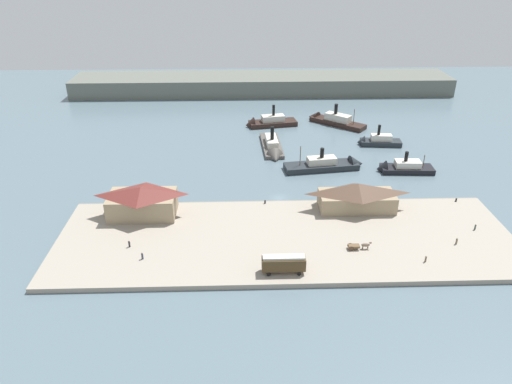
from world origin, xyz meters
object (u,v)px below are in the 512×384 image
(ferry_departing_north, at_px, (332,120))
(pedestrian_near_east_shed, at_px, (129,244))
(street_tram, at_px, (284,263))
(mooring_post_center_east, at_px, (456,200))
(ferry_near_quay, at_px, (267,123))
(ferry_approaching_west, at_px, (376,141))
(ferry_shed_central_terminal, at_px, (357,196))
(pedestrian_at_waters_edge, at_px, (475,227))
(ferry_moored_west, at_px, (273,148))
(ferry_moored_east, at_px, (331,165))
(pedestrian_by_tram, at_px, (426,259))
(ferry_approaching_east, at_px, (400,168))
(mooring_post_west, at_px, (265,202))
(ferry_shed_customs_shed, at_px, (142,201))
(pedestrian_near_cart, at_px, (457,241))
(horse_cart, at_px, (359,246))
(pedestrian_walking_west, at_px, (142,256))

(ferry_departing_north, bearing_deg, pedestrian_near_east_shed, -125.58)
(street_tram, relative_size, mooring_post_center_east, 10.37)
(ferry_near_quay, xyz_separation_m, ferry_approaching_west, (38.18, -21.44, -0.01))
(ferry_shed_central_terminal, distance_m, ferry_approaching_west, 51.48)
(street_tram, distance_m, pedestrian_at_waters_edge, 51.23)
(ferry_moored_west, height_order, ferry_moored_east, ferry_moored_east)
(pedestrian_by_tram, bearing_deg, ferry_approaching_east, 79.18)
(ferry_departing_north, bearing_deg, mooring_post_west, -113.97)
(ferry_shed_central_terminal, bearing_deg, ferry_near_quay, 106.23)
(ferry_shed_customs_shed, bearing_deg, ferry_moored_west, 50.74)
(pedestrian_near_cart, distance_m, ferry_moored_west, 72.63)
(street_tram, distance_m, mooring_post_center_east, 58.58)
(mooring_post_west, height_order, ferry_near_quay, ferry_near_quay)
(pedestrian_near_cart, bearing_deg, ferry_approaching_east, 90.30)
(pedestrian_by_tram, height_order, pedestrian_near_east_shed, pedestrian_near_east_shed)
(pedestrian_near_cart, relative_size, ferry_approaching_west, 0.11)
(ferry_departing_north, distance_m, ferry_near_quay, 26.26)
(mooring_post_center_east, xyz_separation_m, ferry_departing_north, (-22.46, 68.11, -0.11))
(pedestrian_near_cart, xyz_separation_m, pedestrian_by_tram, (-9.73, -6.79, -0.04))
(ferry_near_quay, bearing_deg, street_tram, -90.84)
(ferry_shed_customs_shed, distance_m, pedestrian_at_waters_edge, 83.85)
(ferry_shed_central_terminal, distance_m, street_tram, 34.74)
(horse_cart, bearing_deg, mooring_post_west, 132.26)
(ferry_approaching_west, bearing_deg, ferry_approaching_east, -85.53)
(ferry_moored_west, xyz_separation_m, ferry_moored_east, (17.77, -14.97, 0.21))
(pedestrian_near_east_shed, bearing_deg, ferry_shed_central_terminal, 16.05)
(mooring_post_center_east, height_order, ferry_approaching_west, ferry_approaching_west)
(horse_cart, relative_size, ferry_moored_east, 0.21)
(pedestrian_by_tram, height_order, mooring_post_west, pedestrian_by_tram)
(ferry_departing_north, bearing_deg, ferry_moored_west, -132.41)
(pedestrian_near_east_shed, xyz_separation_m, mooring_post_center_east, (85.14, 19.51, -0.36))
(mooring_post_center_east, relative_size, ferry_departing_north, 0.04)
(pedestrian_by_tram, relative_size, ferry_departing_north, 0.07)
(ferry_moored_west, bearing_deg, pedestrian_near_east_shed, -121.92)
(pedestrian_at_waters_edge, height_order, ferry_approaching_west, ferry_approaching_west)
(ferry_shed_central_terminal, xyz_separation_m, ferry_moored_west, (-19.50, 43.43, -3.91))
(pedestrian_walking_west, bearing_deg, ferry_shed_customs_shed, 99.32)
(pedestrian_near_cart, bearing_deg, horse_cart, -176.72)
(horse_cart, bearing_deg, ferry_shed_central_terminal, 79.25)
(pedestrian_at_waters_edge, xyz_separation_m, ferry_near_quay, (-47.34, 81.03, -0.56))
(horse_cart, height_order, pedestrian_by_tram, horse_cart)
(street_tram, relative_size, ferry_approaching_west, 0.59)
(mooring_post_center_east, relative_size, ferry_near_quay, 0.04)
(ferry_approaching_east, bearing_deg, pedestrian_walking_west, -147.22)
(mooring_post_west, bearing_deg, ferry_moored_west, 83.38)
(pedestrian_by_tram, relative_size, ferry_moored_east, 0.06)
(ferry_departing_north, bearing_deg, ferry_approaching_west, -62.69)
(ferry_shed_central_terminal, xyz_separation_m, ferry_approaching_west, (17.92, 48.12, -3.64))
(ferry_moored_east, bearing_deg, ferry_approaching_east, -8.08)
(pedestrian_at_waters_edge, bearing_deg, ferry_departing_north, 104.32)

